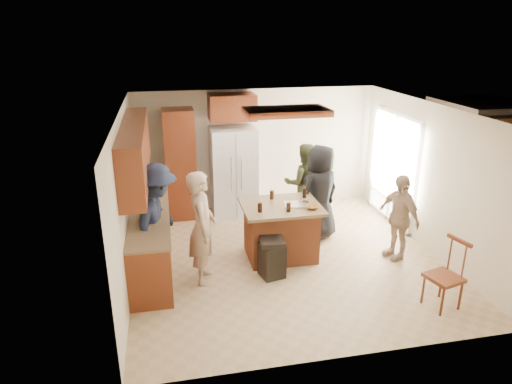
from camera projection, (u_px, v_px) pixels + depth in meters
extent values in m
plane|color=tan|center=(286.00, 258.00, 7.68)|extent=(5.00, 5.00, 0.00)
plane|color=white|center=(290.00, 110.00, 6.82)|extent=(5.00, 5.00, 0.00)
plane|color=beige|center=(256.00, 149.00, 9.55)|extent=(5.00, 0.00, 5.00)
plane|color=beige|center=(349.00, 264.00, 4.95)|extent=(5.00, 0.00, 5.00)
plane|color=beige|center=(126.00, 200.00, 6.78)|extent=(0.00, 5.00, 5.00)
plane|color=beige|center=(430.00, 178.00, 7.72)|extent=(0.00, 5.00, 5.00)
cube|color=white|center=(394.00, 169.00, 8.89)|extent=(0.02, 1.60, 2.10)
cube|color=white|center=(393.00, 169.00, 8.89)|extent=(0.08, 1.72, 2.10)
cube|color=maroon|center=(286.00, 112.00, 7.03)|extent=(1.30, 0.70, 0.10)
cube|color=white|center=(286.00, 115.00, 7.05)|extent=(1.10, 0.50, 0.02)
cube|color=olive|center=(455.00, 215.00, 9.55)|extent=(3.00, 3.00, 0.10)
cube|color=#593319|center=(475.00, 157.00, 9.88)|extent=(1.40, 1.60, 2.00)
imported|color=tan|center=(202.00, 228.00, 6.74)|extent=(0.51, 0.67, 1.75)
imported|color=#353A22|center=(303.00, 183.00, 8.88)|extent=(0.83, 0.57, 1.59)
imported|color=black|center=(320.00, 193.00, 8.16)|extent=(1.01, 0.87, 1.75)
imported|color=tan|center=(399.00, 217.00, 7.49)|extent=(0.65, 0.94, 1.46)
imported|color=#192033|center=(158.00, 221.00, 6.91)|extent=(0.85, 1.27, 1.80)
cube|color=maroon|center=(151.00, 236.00, 7.49)|extent=(0.60, 3.00, 0.88)
cube|color=#846B4C|center=(149.00, 210.00, 7.33)|extent=(0.64, 3.00, 0.04)
cube|color=maroon|center=(135.00, 152.00, 6.97)|extent=(0.35, 3.00, 0.85)
cube|color=maroon|center=(180.00, 164.00, 9.03)|extent=(0.60, 0.60, 2.20)
cube|color=maroon|center=(232.00, 107.00, 8.85)|extent=(0.90, 0.60, 0.50)
cube|color=white|center=(234.00, 172.00, 9.22)|extent=(0.90, 0.72, 1.80)
cube|color=gray|center=(236.00, 178.00, 8.89)|extent=(0.01, 0.01, 1.71)
cylinder|color=silver|center=(232.00, 174.00, 8.81)|extent=(0.02, 0.02, 0.70)
cylinder|color=silver|center=(242.00, 173.00, 8.85)|extent=(0.02, 0.02, 0.70)
cube|color=#9D4A28|center=(281.00, 232.00, 7.61)|extent=(1.10, 0.85, 0.88)
cube|color=olive|center=(281.00, 206.00, 7.45)|extent=(1.28, 1.03, 0.05)
cube|color=silver|center=(297.00, 204.00, 7.44)|extent=(0.46, 0.37, 0.02)
imported|color=brown|center=(312.00, 207.00, 7.29)|extent=(0.27, 0.27, 0.05)
cylinder|color=black|center=(260.00, 208.00, 7.14)|extent=(0.07, 0.07, 0.15)
cylinder|color=black|center=(272.00, 195.00, 7.68)|extent=(0.07, 0.07, 0.15)
cylinder|color=black|center=(305.00, 194.00, 7.74)|extent=(0.07, 0.07, 0.15)
cylinder|color=black|center=(289.00, 207.00, 7.16)|extent=(0.07, 0.07, 0.15)
cube|color=black|center=(272.00, 260.00, 7.05)|extent=(0.40, 0.40, 0.55)
cube|color=black|center=(272.00, 242.00, 6.94)|extent=(0.39, 0.39, 0.08)
cube|color=maroon|center=(444.00, 278.00, 6.22)|extent=(0.51, 0.51, 0.05)
cylinder|color=maroon|center=(442.00, 302.00, 6.09)|extent=(0.04, 0.04, 0.44)
cylinder|color=maroon|center=(460.00, 295.00, 6.22)|extent=(0.04, 0.04, 0.44)
cylinder|color=maroon|center=(423.00, 289.00, 6.37)|extent=(0.04, 0.04, 0.44)
cylinder|color=maroon|center=(441.00, 283.00, 6.51)|extent=(0.04, 0.04, 0.44)
cube|color=maroon|center=(460.00, 241.00, 6.12)|extent=(0.14, 0.40, 0.05)
cylinder|color=maroon|center=(464.00, 261.00, 6.10)|extent=(0.03, 0.03, 0.50)
cylinder|color=maroon|center=(450.00, 253.00, 6.31)|extent=(0.03, 0.03, 0.50)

